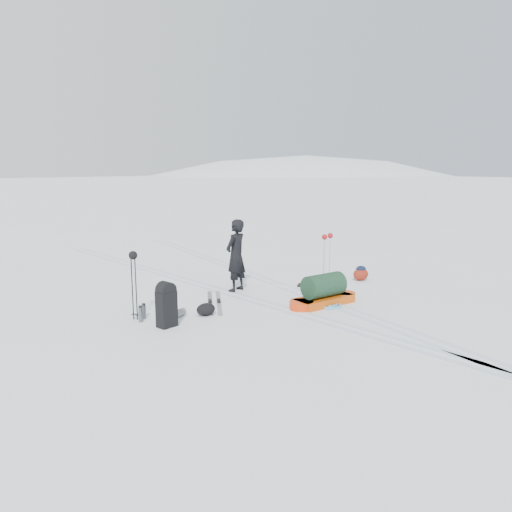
# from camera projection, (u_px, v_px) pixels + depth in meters

# --- Properties ---
(ground) EXTENTS (200.00, 200.00, 0.00)m
(ground) POSITION_uv_depth(u_px,v_px,m) (267.00, 304.00, 9.94)
(ground) COLOR white
(ground) RESTS_ON ground
(snow_hill_backdrop) EXTENTS (359.50, 192.00, 162.45)m
(snow_hill_backdrop) POSITION_uv_depth(u_px,v_px,m) (240.00, 453.00, 125.51)
(snow_hill_backdrop) COLOR white
(snow_hill_backdrop) RESTS_ON ground
(ski_tracks) EXTENTS (3.38, 17.97, 0.01)m
(ski_tracks) POSITION_uv_depth(u_px,v_px,m) (262.00, 291.00, 10.99)
(ski_tracks) COLOR silver
(ski_tracks) RESTS_ON ground
(skier) EXTENTS (0.67, 0.55, 1.59)m
(skier) POSITION_uv_depth(u_px,v_px,m) (236.00, 256.00, 10.85)
(skier) COLOR black
(skier) RESTS_ON ground
(pulk_sled) EXTENTS (1.64, 0.59, 0.62)m
(pulk_sled) POSITION_uv_depth(u_px,v_px,m) (324.00, 293.00, 9.90)
(pulk_sled) COLOR #CA4C0B
(pulk_sled) RESTS_ON ground
(expedition_rucksack) EXTENTS (0.78, 0.62, 0.80)m
(expedition_rucksack) POSITION_uv_depth(u_px,v_px,m) (168.00, 305.00, 8.58)
(expedition_rucksack) COLOR black
(expedition_rucksack) RESTS_ON ground
(ski_poles_black) EXTENTS (0.15, 0.16, 1.25)m
(ski_poles_black) POSITION_uv_depth(u_px,v_px,m) (133.00, 264.00, 8.79)
(ski_poles_black) COLOR black
(ski_poles_black) RESTS_ON ground
(ski_poles_silver) EXTENTS (0.38, 0.19, 1.23)m
(ski_poles_silver) POSITION_uv_depth(u_px,v_px,m) (327.00, 242.00, 11.13)
(ski_poles_silver) COLOR #A8ACAF
(ski_poles_silver) RESTS_ON ground
(touring_skis_grey) EXTENTS (1.18, 1.62, 0.06)m
(touring_skis_grey) POSITION_uv_depth(u_px,v_px,m) (214.00, 302.00, 10.05)
(touring_skis_grey) COLOR #96989F
(touring_skis_grey) RESTS_ON ground
(touring_skis_white) EXTENTS (1.19, 1.43, 0.06)m
(touring_skis_white) POSITION_uv_depth(u_px,v_px,m) (301.00, 286.00, 11.36)
(touring_skis_white) COLOR silver
(touring_skis_white) RESTS_ON ground
(rope_coil) EXTENTS (0.49, 0.49, 0.06)m
(rope_coil) POSITION_uv_depth(u_px,v_px,m) (329.00, 305.00, 9.81)
(rope_coil) COLOR #5DAAE2
(rope_coil) RESTS_ON ground
(small_daypack) EXTENTS (0.52, 0.49, 0.35)m
(small_daypack) POSITION_uv_depth(u_px,v_px,m) (361.00, 273.00, 11.97)
(small_daypack) COLOR maroon
(small_daypack) RESTS_ON ground
(thermos_pair) EXTENTS (0.23, 0.25, 0.30)m
(thermos_pair) POSITION_uv_depth(u_px,v_px,m) (142.00, 313.00, 8.92)
(thermos_pair) COLOR #5C5F64
(thermos_pair) RESTS_ON ground
(stuff_sack) EXTENTS (0.38, 0.30, 0.23)m
(stuff_sack) POSITION_uv_depth(u_px,v_px,m) (206.00, 309.00, 9.20)
(stuff_sack) COLOR black
(stuff_sack) RESTS_ON ground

